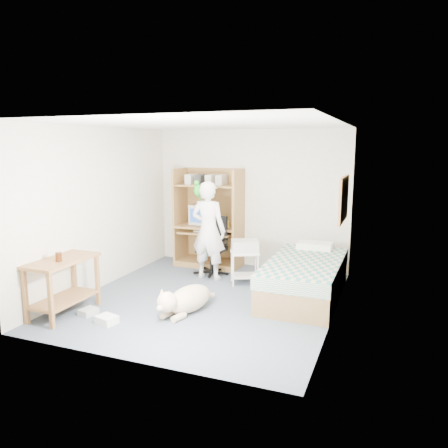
% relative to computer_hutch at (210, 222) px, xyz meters
% --- Properties ---
extents(floor, '(4.00, 4.00, 0.00)m').
position_rel_computer_hutch_xyz_m(floor, '(0.70, -1.74, -0.82)').
color(floor, '#454C5D').
rests_on(floor, ground).
extents(wall_back, '(3.60, 0.02, 2.50)m').
position_rel_computer_hutch_xyz_m(wall_back, '(0.70, 0.26, 0.43)').
color(wall_back, white).
rests_on(wall_back, floor).
extents(wall_right, '(0.02, 4.00, 2.50)m').
position_rel_computer_hutch_xyz_m(wall_right, '(2.50, -1.74, 0.43)').
color(wall_right, white).
rests_on(wall_right, floor).
extents(wall_left, '(0.02, 4.00, 2.50)m').
position_rel_computer_hutch_xyz_m(wall_left, '(-1.10, -1.74, 0.43)').
color(wall_left, white).
rests_on(wall_left, floor).
extents(ceiling, '(3.60, 4.00, 0.02)m').
position_rel_computer_hutch_xyz_m(ceiling, '(0.70, -1.74, 1.68)').
color(ceiling, white).
rests_on(ceiling, wall_back).
extents(computer_hutch, '(1.20, 0.63, 1.80)m').
position_rel_computer_hutch_xyz_m(computer_hutch, '(0.00, 0.00, 0.00)').
color(computer_hutch, olive).
rests_on(computer_hutch, floor).
extents(bed, '(1.02, 2.02, 0.66)m').
position_rel_computer_hutch_xyz_m(bed, '(2.00, -1.12, -0.53)').
color(bed, brown).
rests_on(bed, floor).
extents(side_desk, '(0.50, 1.00, 0.75)m').
position_rel_computer_hutch_xyz_m(side_desk, '(-0.85, -2.94, -0.33)').
color(side_desk, brown).
rests_on(side_desk, floor).
extents(corkboard, '(0.04, 0.94, 0.66)m').
position_rel_computer_hutch_xyz_m(corkboard, '(2.47, -0.84, 0.63)').
color(corkboard, olive).
rests_on(corkboard, wall_right).
extents(office_chair, '(0.56, 0.56, 0.99)m').
position_rel_computer_hutch_xyz_m(office_chair, '(0.27, -0.48, -0.47)').
color(office_chair, black).
rests_on(office_chair, floor).
extents(person, '(0.62, 0.43, 1.65)m').
position_rel_computer_hutch_xyz_m(person, '(0.31, -0.78, 0.00)').
color(person, white).
rests_on(person, floor).
extents(parrot, '(0.12, 0.21, 0.33)m').
position_rel_computer_hutch_xyz_m(parrot, '(0.11, -0.77, 0.69)').
color(parrot, '#159518').
rests_on(parrot, person).
extents(dog, '(0.55, 1.13, 0.43)m').
position_rel_computer_hutch_xyz_m(dog, '(0.64, -2.32, -0.63)').
color(dog, beige).
rests_on(dog, floor).
extents(printer_cart, '(0.56, 0.51, 0.54)m').
position_rel_computer_hutch_xyz_m(printer_cart, '(0.97, -0.84, -0.46)').
color(printer_cart, silver).
rests_on(printer_cart, floor).
extents(printer, '(0.51, 0.47, 0.18)m').
position_rel_computer_hutch_xyz_m(printer, '(0.97, -0.84, -0.19)').
color(printer, '#B2B1AD').
rests_on(printer, printer_cart).
extents(crt_monitor, '(0.43, 0.45, 0.37)m').
position_rel_computer_hutch_xyz_m(crt_monitor, '(-0.14, 0.01, 0.13)').
color(crt_monitor, beige).
rests_on(crt_monitor, computer_hutch).
extents(keyboard, '(0.45, 0.17, 0.03)m').
position_rel_computer_hutch_xyz_m(keyboard, '(0.00, -0.16, -0.15)').
color(keyboard, beige).
rests_on(keyboard, computer_hutch).
extents(pencil_cup, '(0.08, 0.08, 0.12)m').
position_rel_computer_hutch_xyz_m(pencil_cup, '(0.39, -0.09, -0.00)').
color(pencil_cup, gold).
rests_on(pencil_cup, computer_hutch).
extents(drink_glass, '(0.08, 0.08, 0.12)m').
position_rel_computer_hutch_xyz_m(drink_glass, '(-0.80, -3.04, -0.01)').
color(drink_glass, '#3F1B0A').
rests_on(drink_glass, side_desk).
extents(floor_box_a, '(0.29, 0.25, 0.10)m').
position_rel_computer_hutch_xyz_m(floor_box_a, '(-0.13, -3.01, -0.77)').
color(floor_box_a, silver).
rests_on(floor_box_a, floor).
extents(floor_box_b, '(0.22, 0.25, 0.08)m').
position_rel_computer_hutch_xyz_m(floor_box_b, '(-0.54, -2.85, -0.78)').
color(floor_box_b, '#A9A9A4').
rests_on(floor_box_b, floor).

